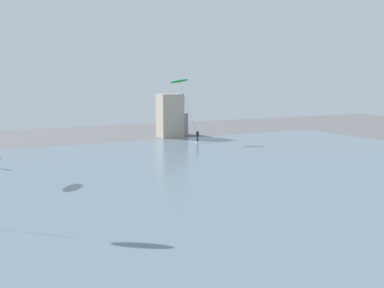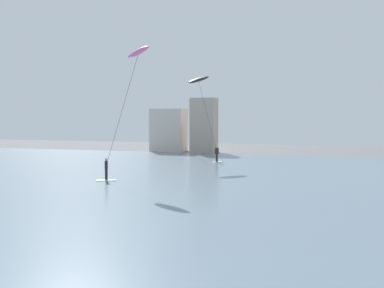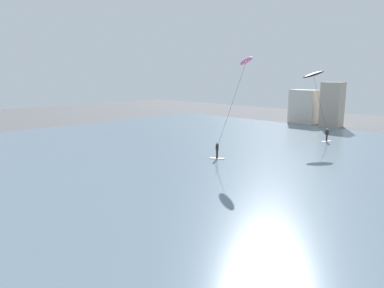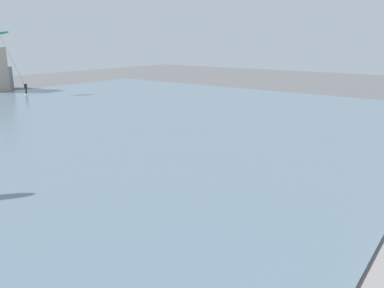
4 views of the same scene
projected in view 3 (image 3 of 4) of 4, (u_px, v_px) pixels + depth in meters
name	position (u px, v px, depth m)	size (l,w,h in m)	color
water_bay	(322.00, 174.00, 29.61)	(84.00, 52.00, 0.10)	slate
kitesurfer_pink	(242.00, 74.00, 33.67)	(3.61, 3.72, 9.87)	silver
kitesurfer_black	(315.00, 80.00, 41.93)	(2.76, 4.33, 8.70)	silver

